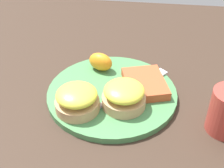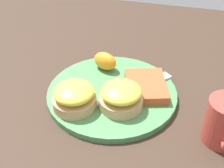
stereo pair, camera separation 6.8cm
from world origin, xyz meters
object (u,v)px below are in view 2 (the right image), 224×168
(sandwich_benedict_left, at_px, (74,96))
(sandwich_benedict_right, at_px, (121,96))
(fork, at_px, (135,89))
(hashbrown_patty, at_px, (146,86))
(orange_wedge, at_px, (105,61))

(sandwich_benedict_left, bearing_deg, sandwich_benedict_right, 104.86)
(sandwich_benedict_right, xyz_separation_m, fork, (-0.06, 0.02, -0.02))
(hashbrown_patty, distance_m, fork, 0.02)
(hashbrown_patty, bearing_deg, fork, -72.26)
(sandwich_benedict_right, bearing_deg, orange_wedge, -151.16)
(sandwich_benedict_left, height_order, sandwich_benedict_right, same)
(sandwich_benedict_right, height_order, fork, sandwich_benedict_right)
(fork, bearing_deg, sandwich_benedict_left, -52.42)
(fork, bearing_deg, sandwich_benedict_right, -16.69)
(sandwich_benedict_right, height_order, orange_wedge, sandwich_benedict_right)
(sandwich_benedict_right, relative_size, hashbrown_patty, 0.81)
(hashbrown_patty, relative_size, fork, 0.61)
(orange_wedge, bearing_deg, hashbrown_patty, 62.48)
(hashbrown_patty, bearing_deg, orange_wedge, -117.52)
(sandwich_benedict_right, relative_size, orange_wedge, 1.53)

